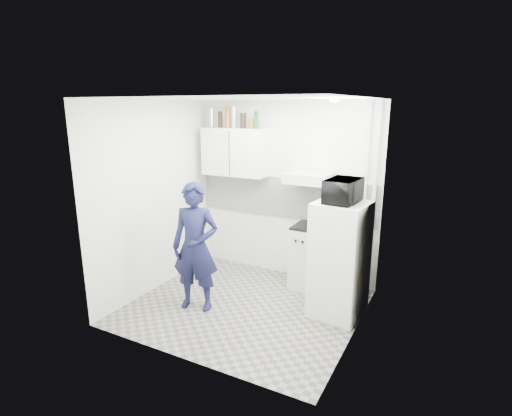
% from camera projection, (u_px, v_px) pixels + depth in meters
% --- Properties ---
extents(floor, '(2.80, 2.80, 0.00)m').
position_uv_depth(floor, '(245.00, 307.00, 5.16)').
color(floor, slate).
rests_on(floor, ground).
extents(ceiling, '(2.80, 2.80, 0.00)m').
position_uv_depth(ceiling, '(243.00, 98.00, 4.51)').
color(ceiling, white).
rests_on(ceiling, wall_back).
extents(wall_back, '(2.80, 0.00, 2.80)m').
position_uv_depth(wall_back, '(285.00, 191.00, 5.91)').
color(wall_back, silver).
rests_on(wall_back, floor).
extents(wall_left, '(0.00, 2.60, 2.60)m').
position_uv_depth(wall_left, '(155.00, 197.00, 5.46)').
color(wall_left, silver).
rests_on(wall_left, floor).
extents(wall_right, '(0.00, 2.60, 2.60)m').
position_uv_depth(wall_right, '(360.00, 225.00, 4.20)').
color(wall_right, silver).
rests_on(wall_right, floor).
extents(person, '(0.68, 0.53, 1.63)m').
position_uv_depth(person, '(195.00, 247.00, 4.95)').
color(person, '#121432').
rests_on(person, floor).
extents(stove, '(0.54, 0.54, 0.87)m').
position_uv_depth(stove, '(312.00, 257.00, 5.66)').
color(stove, silver).
rests_on(stove, floor).
extents(fridge, '(0.66, 0.66, 1.43)m').
position_uv_depth(fridge, '(339.00, 260.00, 4.81)').
color(fridge, silver).
rests_on(fridge, floor).
extents(stove_top, '(0.52, 0.52, 0.03)m').
position_uv_depth(stove_top, '(314.00, 227.00, 5.55)').
color(stove_top, black).
rests_on(stove_top, stove).
extents(saucepan, '(0.17, 0.17, 0.10)m').
position_uv_depth(saucepan, '(320.00, 222.00, 5.52)').
color(saucepan, silver).
rests_on(saucepan, stove_top).
extents(microwave, '(0.52, 0.37, 0.28)m').
position_uv_depth(microwave, '(343.00, 191.00, 4.60)').
color(microwave, black).
rests_on(microwave, fridge).
extents(bottle_a, '(0.07, 0.07, 0.28)m').
position_uv_depth(bottle_a, '(212.00, 118.00, 6.02)').
color(bottle_a, silver).
rests_on(bottle_a, upper_cabinet).
extents(bottle_b, '(0.06, 0.06, 0.24)m').
position_uv_depth(bottle_b, '(220.00, 120.00, 5.96)').
color(bottle_b, black).
rests_on(bottle_b, upper_cabinet).
extents(bottle_c, '(0.08, 0.08, 0.31)m').
position_uv_depth(bottle_c, '(228.00, 117.00, 5.89)').
color(bottle_c, brown).
rests_on(bottle_c, upper_cabinet).
extents(bottle_d, '(0.07, 0.07, 0.31)m').
position_uv_depth(bottle_d, '(234.00, 117.00, 5.84)').
color(bottle_d, silver).
rests_on(bottle_d, upper_cabinet).
extents(canister_a, '(0.09, 0.09, 0.22)m').
position_uv_depth(canister_a, '(243.00, 121.00, 5.78)').
color(canister_a, black).
rests_on(canister_a, upper_cabinet).
extents(canister_b, '(0.07, 0.07, 0.14)m').
position_uv_depth(canister_b, '(251.00, 124.00, 5.73)').
color(canister_b, brown).
rests_on(canister_b, upper_cabinet).
extents(bottle_e, '(0.06, 0.06, 0.25)m').
position_uv_depth(bottle_e, '(256.00, 120.00, 5.68)').
color(bottle_e, '#144C1E').
rests_on(bottle_e, upper_cabinet).
extents(upper_cabinet, '(1.00, 0.35, 0.70)m').
position_uv_depth(upper_cabinet, '(235.00, 152.00, 5.96)').
color(upper_cabinet, silver).
rests_on(upper_cabinet, wall_back).
extents(range_hood, '(0.60, 0.50, 0.14)m').
position_uv_depth(range_hood, '(309.00, 178.00, 5.42)').
color(range_hood, silver).
rests_on(range_hood, wall_back).
extents(backsplash, '(2.74, 0.03, 0.60)m').
position_uv_depth(backsplash, '(285.00, 197.00, 5.92)').
color(backsplash, white).
rests_on(backsplash, wall_back).
extents(pipe_a, '(0.05, 0.05, 2.60)m').
position_uv_depth(pipe_a, '(374.00, 201.00, 5.25)').
color(pipe_a, silver).
rests_on(pipe_a, floor).
extents(pipe_b, '(0.04, 0.04, 2.60)m').
position_uv_depth(pipe_b, '(364.00, 200.00, 5.31)').
color(pipe_b, silver).
rests_on(pipe_b, floor).
extents(ceiling_spot_fixture, '(0.10, 0.10, 0.02)m').
position_uv_depth(ceiling_spot_fixture, '(334.00, 101.00, 4.24)').
color(ceiling_spot_fixture, white).
rests_on(ceiling_spot_fixture, ceiling).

